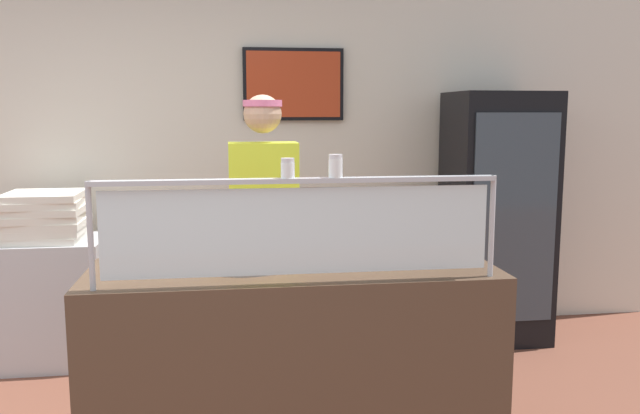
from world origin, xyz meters
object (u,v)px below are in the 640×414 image
(parmesan_shaker, at_px, (288,170))
(pizza_box_stack, at_px, (46,216))
(worker_figure, at_px, (265,231))
(drink_fridge, at_px, (496,217))
(pizza_server, at_px, (247,258))
(pepper_flake_shaker, at_px, (336,167))
(pizza_tray, at_px, (246,262))

(parmesan_shaker, height_order, pizza_box_stack, parmesan_shaker)
(worker_figure, height_order, drink_fridge, drink_fridge)
(worker_figure, relative_size, pizza_box_stack, 3.49)
(pizza_server, height_order, drink_fridge, drink_fridge)
(parmesan_shaker, xyz_separation_m, pizza_box_stack, (-1.43, 1.76, -0.44))
(pepper_flake_shaker, height_order, pizza_box_stack, pepper_flake_shaker)
(parmesan_shaker, height_order, drink_fridge, drink_fridge)
(worker_figure, bearing_deg, drink_fridge, 26.63)
(pizza_tray, bearing_deg, worker_figure, 78.12)
(pepper_flake_shaker, distance_m, drink_fridge, 2.40)
(pizza_tray, relative_size, parmesan_shaker, 5.62)
(worker_figure, bearing_deg, pizza_box_stack, 149.19)
(pizza_tray, xyz_separation_m, worker_figure, (0.12, 0.58, 0.04))
(drink_fridge, relative_size, pizza_box_stack, 3.58)
(parmesan_shaker, xyz_separation_m, pepper_flake_shaker, (0.20, -0.00, 0.01))
(drink_fridge, bearing_deg, parmesan_shaker, -133.13)
(pizza_tray, distance_m, worker_figure, 0.59)
(pizza_server, distance_m, pepper_flake_shaker, 0.67)
(parmesan_shaker, distance_m, drink_fridge, 2.53)
(pepper_flake_shaker, relative_size, worker_figure, 0.06)
(pizza_tray, bearing_deg, drink_fridge, 37.92)
(pizza_tray, bearing_deg, pizza_box_stack, 132.02)
(pizza_tray, distance_m, pizza_server, 0.03)
(pizza_tray, relative_size, pizza_box_stack, 0.93)
(parmesan_shaker, distance_m, pepper_flake_shaker, 0.20)
(drink_fridge, bearing_deg, pizza_box_stack, -179.20)
(pizza_server, relative_size, drink_fridge, 0.15)
(parmesan_shaker, bearing_deg, pepper_flake_shaker, -0.00)
(drink_fridge, distance_m, pizza_box_stack, 3.12)
(pepper_flake_shaker, relative_size, drink_fridge, 0.05)
(pizza_tray, height_order, pizza_server, pizza_server)
(pizza_server, bearing_deg, pizza_tray, 96.56)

